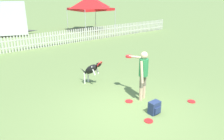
{
  "coord_description": "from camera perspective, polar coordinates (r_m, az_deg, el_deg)",
  "views": [
    {
      "loc": [
        -3.68,
        -4.0,
        3.22
      ],
      "look_at": [
        0.61,
        1.43,
        0.74
      ],
      "focal_mm": 35.0,
      "sensor_mm": 36.0,
      "label": 1
    }
  ],
  "objects": [
    {
      "name": "frisbee_near_handler",
      "position": [
        6.89,
        4.47,
        -8.13
      ],
      "size": [
        0.23,
        0.23,
        0.02
      ],
      "color": "red",
      "rests_on": "ground_plane"
    },
    {
      "name": "frisbee_midfield",
      "position": [
        7.29,
        20.03,
        -7.72
      ],
      "size": [
        0.23,
        0.23,
        0.02
      ],
      "color": "red",
      "rests_on": "ground_plane"
    },
    {
      "name": "leaping_dog",
      "position": [
        7.92,
        -5.35,
        0.17
      ],
      "size": [
        0.49,
        1.02,
        0.96
      ],
      "rotation": [
        0.0,
        0.0,
        -2.84
      ],
      "color": "black",
      "rests_on": "ground_plane"
    },
    {
      "name": "picket_fence",
      "position": [
        13.75,
        -22.08,
        6.63
      ],
      "size": [
        24.91,
        0.04,
        0.9
      ],
      "color": "beige",
      "rests_on": "ground_plane"
    },
    {
      "name": "canopy_tent_main",
      "position": [
        19.23,
        -5.65,
        17.01
      ],
      "size": [
        3.0,
        3.0,
        2.95
      ],
      "color": "silver",
      "rests_on": "ground_plane"
    },
    {
      "name": "handler_person",
      "position": [
        6.74,
        7.99,
        -0.04
      ],
      "size": [
        0.44,
        1.03,
        1.56
      ],
      "rotation": [
        0.0,
        0.0,
        0.3
      ],
      "color": "beige",
      "rests_on": "ground_plane"
    },
    {
      "name": "ground_plane",
      "position": [
        6.32,
        3.81,
        -11.01
      ],
      "size": [
        240.0,
        240.0,
        0.0
      ],
      "primitive_type": "plane",
      "color": "olive"
    },
    {
      "name": "equipment_trailer",
      "position": [
        19.22,
        -27.29,
        11.91
      ],
      "size": [
        4.78,
        3.36,
        2.53
      ],
      "rotation": [
        0.0,
        0.0,
        -0.29
      ],
      "color": "white",
      "rests_on": "ground_plane"
    },
    {
      "name": "frisbee_near_dog",
      "position": [
        6.0,
        9.52,
        -12.97
      ],
      "size": [
        0.23,
        0.23,
        0.02
      ],
      "color": "red",
      "rests_on": "ground_plane"
    },
    {
      "name": "backpack_on_grass",
      "position": [
        6.29,
        11.05,
        -9.65
      ],
      "size": [
        0.32,
        0.25,
        0.37
      ],
      "color": "navy",
      "rests_on": "ground_plane"
    }
  ]
}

